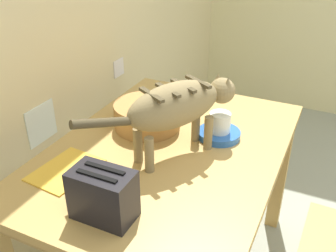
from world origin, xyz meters
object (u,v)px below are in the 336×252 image
(dining_table, at_px, (168,165))
(magazine, at_px, (66,170))
(cat, at_px, (179,106))
(saucer_bowl, at_px, (219,134))
(wicker_basket, at_px, (147,115))
(coffee_mug, at_px, (220,122))
(book_stack, at_px, (182,109))
(toaster, at_px, (103,195))

(dining_table, distance_m, magazine, 0.43)
(dining_table, xyz_separation_m, cat, (-0.02, -0.06, 0.30))
(saucer_bowl, height_order, wicker_basket, wicker_basket)
(wicker_basket, bearing_deg, coffee_mug, -81.18)
(coffee_mug, bearing_deg, wicker_basket, 98.82)
(wicker_basket, bearing_deg, saucer_bowl, -81.73)
(dining_table, relative_size, magazine, 4.94)
(cat, relative_size, coffee_mug, 4.66)
(coffee_mug, distance_m, magazine, 0.67)
(saucer_bowl, height_order, coffee_mug, coffee_mug)
(coffee_mug, distance_m, book_stack, 0.30)
(cat, distance_m, wicker_basket, 0.30)
(cat, bearing_deg, coffee_mug, 90.41)
(saucer_bowl, distance_m, wicker_basket, 0.33)
(cat, bearing_deg, book_stack, 140.54)
(saucer_bowl, height_order, magazine, saucer_bowl)
(dining_table, xyz_separation_m, coffee_mug, (0.17, -0.17, 0.16))
(saucer_bowl, xyz_separation_m, book_stack, (0.16, 0.24, 0.00))
(dining_table, distance_m, wicker_basket, 0.25)
(magazine, relative_size, toaster, 1.30)
(magazine, bearing_deg, cat, -43.43)
(dining_table, height_order, saucer_bowl, saucer_bowl)
(cat, bearing_deg, toaster, -67.88)
(cat, height_order, wicker_basket, cat)
(cat, xyz_separation_m, coffee_mug, (0.20, -0.11, -0.14))
(dining_table, height_order, toaster, toaster)
(saucer_bowl, bearing_deg, magazine, 137.58)
(saucer_bowl, relative_size, book_stack, 1.01)
(cat, distance_m, book_stack, 0.43)
(dining_table, bearing_deg, coffee_mug, -44.02)
(toaster, bearing_deg, coffee_mug, -14.98)
(wicker_basket, height_order, toaster, toaster)
(coffee_mug, bearing_deg, toaster, 165.02)
(book_stack, bearing_deg, dining_table, -166.77)
(book_stack, bearing_deg, magazine, 162.72)
(dining_table, bearing_deg, book_stack, 13.23)
(wicker_basket, bearing_deg, dining_table, -126.92)
(cat, relative_size, wicker_basket, 2.11)
(book_stack, bearing_deg, coffee_mug, -123.05)
(coffee_mug, bearing_deg, dining_table, 135.98)
(cat, height_order, book_stack, cat)
(coffee_mug, bearing_deg, cat, 150.53)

